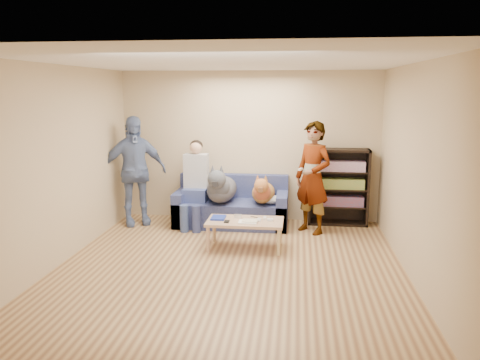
# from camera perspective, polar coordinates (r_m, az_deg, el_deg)

# --- Properties ---
(ground) EXTENTS (5.00, 5.00, 0.00)m
(ground) POSITION_cam_1_polar(r_m,az_deg,el_deg) (6.11, -1.40, -10.94)
(ground) COLOR brown
(ground) RESTS_ON ground
(ceiling) EXTENTS (5.00, 5.00, 0.00)m
(ceiling) POSITION_cam_1_polar(r_m,az_deg,el_deg) (5.68, -1.52, 14.20)
(ceiling) COLOR white
(ceiling) RESTS_ON ground
(wall_back) EXTENTS (4.50, 0.00, 4.50)m
(wall_back) POSITION_cam_1_polar(r_m,az_deg,el_deg) (8.21, 1.11, 4.12)
(wall_back) COLOR tan
(wall_back) RESTS_ON ground
(wall_front) EXTENTS (4.50, 0.00, 4.50)m
(wall_front) POSITION_cam_1_polar(r_m,az_deg,el_deg) (3.36, -7.74, -6.10)
(wall_front) COLOR tan
(wall_front) RESTS_ON ground
(wall_left) EXTENTS (0.00, 5.00, 5.00)m
(wall_left) POSITION_cam_1_polar(r_m,az_deg,el_deg) (6.47, -21.57, 1.49)
(wall_left) COLOR tan
(wall_left) RESTS_ON ground
(wall_right) EXTENTS (0.00, 5.00, 5.00)m
(wall_right) POSITION_cam_1_polar(r_m,az_deg,el_deg) (5.86, 20.85, 0.63)
(wall_right) COLOR tan
(wall_right) RESTS_ON ground
(blanket) EXTENTS (0.38, 0.33, 0.13)m
(blanket) POSITION_cam_1_polar(r_m,az_deg,el_deg) (7.75, 3.81, -2.38)
(blanket) COLOR #B0B0B5
(blanket) RESTS_ON sofa
(person_standing_right) EXTENTS (0.78, 0.75, 1.79)m
(person_standing_right) POSITION_cam_1_polar(r_m,az_deg,el_deg) (7.53, 8.87, 0.27)
(person_standing_right) COLOR gray
(person_standing_right) RESTS_ON ground
(person_standing_left) EXTENTS (1.17, 0.92, 1.85)m
(person_standing_left) POSITION_cam_1_polar(r_m,az_deg,el_deg) (8.10, -12.81, 1.09)
(person_standing_left) COLOR #697BA9
(person_standing_left) RESTS_ON ground
(held_controller) EXTENTS (0.08, 0.13, 0.03)m
(held_controller) POSITION_cam_1_polar(r_m,az_deg,el_deg) (7.30, 7.39, 1.30)
(held_controller) COLOR silver
(held_controller) RESTS_ON person_standing_right
(notebook_blue) EXTENTS (0.20, 0.26, 0.03)m
(notebook_blue) POSITION_cam_1_polar(r_m,az_deg,el_deg) (6.88, -2.65, -4.61)
(notebook_blue) COLOR #1C309B
(notebook_blue) RESTS_ON coffee_table
(papers) EXTENTS (0.26, 0.20, 0.02)m
(papers) POSITION_cam_1_polar(r_m,az_deg,el_deg) (6.68, 0.95, -5.12)
(papers) COLOR white
(papers) RESTS_ON coffee_table
(magazine) EXTENTS (0.22, 0.17, 0.01)m
(magazine) POSITION_cam_1_polar(r_m,az_deg,el_deg) (6.69, 1.23, -4.97)
(magazine) COLOR beige
(magazine) RESTS_ON coffee_table
(camera_silver) EXTENTS (0.11, 0.06, 0.05)m
(camera_silver) POSITION_cam_1_polar(r_m,az_deg,el_deg) (6.91, -0.26, -4.43)
(camera_silver) COLOR #BCBCC1
(camera_silver) RESTS_ON coffee_table
(controller_a) EXTENTS (0.04, 0.13, 0.03)m
(controller_a) POSITION_cam_1_polar(r_m,az_deg,el_deg) (6.85, 3.05, -4.66)
(controller_a) COLOR silver
(controller_a) RESTS_ON coffee_table
(controller_b) EXTENTS (0.09, 0.06, 0.03)m
(controller_b) POSITION_cam_1_polar(r_m,az_deg,el_deg) (6.77, 3.68, -4.86)
(controller_b) COLOR white
(controller_b) RESTS_ON coffee_table
(headphone_cup_a) EXTENTS (0.07, 0.07, 0.02)m
(headphone_cup_a) POSITION_cam_1_polar(r_m,az_deg,el_deg) (6.74, 2.30, -4.95)
(headphone_cup_a) COLOR white
(headphone_cup_a) RESTS_ON coffee_table
(headphone_cup_b) EXTENTS (0.07, 0.07, 0.02)m
(headphone_cup_b) POSITION_cam_1_polar(r_m,az_deg,el_deg) (6.82, 2.35, -4.77)
(headphone_cup_b) COLOR silver
(headphone_cup_b) RESTS_ON coffee_table
(pen_orange) EXTENTS (0.13, 0.06, 0.01)m
(pen_orange) POSITION_cam_1_polar(r_m,az_deg,el_deg) (6.63, 0.29, -5.27)
(pen_orange) COLOR orange
(pen_orange) RESTS_ON coffee_table
(pen_black) EXTENTS (0.13, 0.08, 0.01)m
(pen_black) POSITION_cam_1_polar(r_m,az_deg,el_deg) (6.94, 1.77, -4.53)
(pen_black) COLOR black
(pen_black) RESTS_ON coffee_table
(wallet) EXTENTS (0.07, 0.12, 0.02)m
(wallet) POSITION_cam_1_polar(r_m,az_deg,el_deg) (6.70, -1.63, -5.08)
(wallet) COLOR black
(wallet) RESTS_ON coffee_table
(sofa) EXTENTS (1.90, 0.85, 0.82)m
(sofa) POSITION_cam_1_polar(r_m,az_deg,el_deg) (8.03, -0.99, -3.44)
(sofa) COLOR #515B93
(sofa) RESTS_ON ground
(person_seated) EXTENTS (0.40, 0.73, 1.47)m
(person_seated) POSITION_cam_1_polar(r_m,az_deg,el_deg) (7.91, -5.48, -0.06)
(person_seated) COLOR #40518D
(person_seated) RESTS_ON sofa
(dog_gray) EXTENTS (0.48, 1.28, 0.70)m
(dog_gray) POSITION_cam_1_polar(r_m,az_deg,el_deg) (7.77, -2.33, -0.97)
(dog_gray) COLOR #4D4F58
(dog_gray) RESTS_ON sofa
(dog_tan) EXTENTS (0.38, 1.15, 0.55)m
(dog_tan) POSITION_cam_1_polar(r_m,az_deg,el_deg) (7.73, 2.83, -1.44)
(dog_tan) COLOR #B07C35
(dog_tan) RESTS_ON sofa
(coffee_table) EXTENTS (1.10, 0.60, 0.42)m
(coffee_table) POSITION_cam_1_polar(r_m,az_deg,el_deg) (6.80, 0.62, -5.31)
(coffee_table) COLOR tan
(coffee_table) RESTS_ON ground
(bookshelf) EXTENTS (1.00, 0.34, 1.30)m
(bookshelf) POSITION_cam_1_polar(r_m,az_deg,el_deg) (8.13, 11.90, -0.62)
(bookshelf) COLOR black
(bookshelf) RESTS_ON ground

